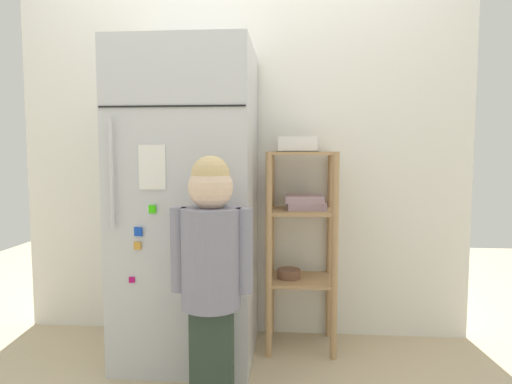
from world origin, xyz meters
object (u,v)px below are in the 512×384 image
Objects in this scene: refrigerator at (188,204)px; fruit_bin at (296,147)px; child_standing at (211,257)px; pantry_shelf_unit at (301,229)px.

fruit_bin is at bearing 15.17° from refrigerator.
refrigerator is 0.57m from child_standing.
refrigerator is at bearing -166.49° from pantry_shelf_unit.
child_standing is 0.76m from pantry_shelf_unit.
child_standing is (0.21, -0.50, -0.17)m from refrigerator.
refrigerator is 0.65m from pantry_shelf_unit.
fruit_bin is (0.58, 0.16, 0.31)m from refrigerator.
refrigerator is 1.52× the size of child_standing.
pantry_shelf_unit reaches higher than child_standing.
pantry_shelf_unit is 4.98× the size of fruit_bin.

